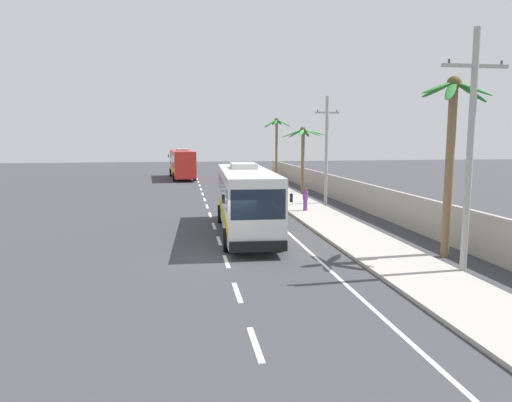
{
  "coord_description": "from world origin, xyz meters",
  "views": [
    {
      "loc": [
        -1.64,
        -19.02,
        4.98
      ],
      "look_at": [
        2.08,
        4.81,
        1.7
      ],
      "focal_mm": 32.66,
      "sensor_mm": 36.0,
      "label": 1
    }
  ],
  "objects_px": {
    "utility_pole_nearest": "(470,148)",
    "palm_second": "(303,145)",
    "motorcycle_beside_bus": "(266,199)",
    "utility_pole_mid": "(326,149)",
    "coach_bus_foreground": "(246,198)",
    "pedestrian_near_kerb": "(305,199)",
    "palm_third": "(451,138)",
    "coach_bus_far_lane": "(182,163)",
    "palm_nearest": "(277,135)"
  },
  "relations": [
    {
      "from": "utility_pole_nearest",
      "to": "motorcycle_beside_bus",
      "type": "bearing_deg",
      "value": 103.85
    },
    {
      "from": "coach_bus_far_lane",
      "to": "utility_pole_nearest",
      "type": "height_order",
      "value": "utility_pole_nearest"
    },
    {
      "from": "motorcycle_beside_bus",
      "to": "palm_nearest",
      "type": "bearing_deg",
      "value": 76.86
    },
    {
      "from": "palm_nearest",
      "to": "palm_third",
      "type": "relative_size",
      "value": 0.99
    },
    {
      "from": "coach_bus_foreground",
      "to": "palm_second",
      "type": "height_order",
      "value": "palm_second"
    },
    {
      "from": "motorcycle_beside_bus",
      "to": "palm_third",
      "type": "relative_size",
      "value": 0.26
    },
    {
      "from": "utility_pole_mid",
      "to": "palm_second",
      "type": "relative_size",
      "value": 1.34
    },
    {
      "from": "coach_bus_far_lane",
      "to": "palm_third",
      "type": "height_order",
      "value": "palm_third"
    },
    {
      "from": "pedestrian_near_kerb",
      "to": "palm_third",
      "type": "distance_m",
      "value": 13.29
    },
    {
      "from": "palm_third",
      "to": "utility_pole_mid",
      "type": "bearing_deg",
      "value": 91.18
    },
    {
      "from": "pedestrian_near_kerb",
      "to": "motorcycle_beside_bus",
      "type": "bearing_deg",
      "value": -140.07
    },
    {
      "from": "palm_nearest",
      "to": "motorcycle_beside_bus",
      "type": "bearing_deg",
      "value": -103.14
    },
    {
      "from": "coach_bus_foreground",
      "to": "utility_pole_mid",
      "type": "relative_size",
      "value": 1.4
    },
    {
      "from": "coach_bus_foreground",
      "to": "palm_nearest",
      "type": "xyz_separation_m",
      "value": [
        7.92,
        31.31,
        3.46
      ]
    },
    {
      "from": "motorcycle_beside_bus",
      "to": "utility_pole_nearest",
      "type": "relative_size",
      "value": 0.22
    },
    {
      "from": "coach_bus_foreground",
      "to": "pedestrian_near_kerb",
      "type": "xyz_separation_m",
      "value": [
        4.86,
        6.16,
        -0.95
      ]
    },
    {
      "from": "coach_bus_foreground",
      "to": "utility_pole_nearest",
      "type": "xyz_separation_m",
      "value": [
        6.94,
        -8.57,
        2.72
      ]
    },
    {
      "from": "coach_bus_foreground",
      "to": "coach_bus_far_lane",
      "type": "relative_size",
      "value": 0.99
    },
    {
      "from": "utility_pole_nearest",
      "to": "utility_pole_mid",
      "type": "distance_m",
      "value": 18.07
    },
    {
      "from": "utility_pole_nearest",
      "to": "utility_pole_mid",
      "type": "bearing_deg",
      "value": 88.85
    },
    {
      "from": "coach_bus_far_lane",
      "to": "palm_second",
      "type": "distance_m",
      "value": 20.43
    },
    {
      "from": "coach_bus_far_lane",
      "to": "palm_nearest",
      "type": "xyz_separation_m",
      "value": [
        11.27,
        -2.7,
        3.4
      ]
    },
    {
      "from": "pedestrian_near_kerb",
      "to": "utility_pole_mid",
      "type": "height_order",
      "value": "utility_pole_mid"
    },
    {
      "from": "pedestrian_near_kerb",
      "to": "palm_third",
      "type": "height_order",
      "value": "palm_third"
    },
    {
      "from": "coach_bus_foreground",
      "to": "pedestrian_near_kerb",
      "type": "distance_m",
      "value": 7.9
    },
    {
      "from": "coach_bus_far_lane",
      "to": "utility_pole_mid",
      "type": "bearing_deg",
      "value": -66.5
    },
    {
      "from": "palm_second",
      "to": "palm_nearest",
      "type": "bearing_deg",
      "value": 88.11
    },
    {
      "from": "utility_pole_nearest",
      "to": "palm_nearest",
      "type": "height_order",
      "value": "utility_pole_nearest"
    },
    {
      "from": "utility_pole_mid",
      "to": "motorcycle_beside_bus",
      "type": "bearing_deg",
      "value": -171.28
    },
    {
      "from": "palm_second",
      "to": "motorcycle_beside_bus",
      "type": "bearing_deg",
      "value": -120.68
    },
    {
      "from": "coach_bus_far_lane",
      "to": "pedestrian_near_kerb",
      "type": "bearing_deg",
      "value": -73.57
    },
    {
      "from": "utility_pole_nearest",
      "to": "palm_second",
      "type": "height_order",
      "value": "utility_pole_nearest"
    },
    {
      "from": "utility_pole_mid",
      "to": "palm_third",
      "type": "xyz_separation_m",
      "value": [
        0.32,
        -15.69,
        0.81
      ]
    },
    {
      "from": "motorcycle_beside_bus",
      "to": "palm_nearest",
      "type": "height_order",
      "value": "palm_nearest"
    },
    {
      "from": "palm_nearest",
      "to": "palm_second",
      "type": "bearing_deg",
      "value": -91.89
    },
    {
      "from": "coach_bus_far_lane",
      "to": "utility_pole_mid",
      "type": "relative_size",
      "value": 1.42
    },
    {
      "from": "pedestrian_near_kerb",
      "to": "utility_pole_nearest",
      "type": "xyz_separation_m",
      "value": [
        2.08,
        -14.73,
        3.67
      ]
    },
    {
      "from": "utility_pole_nearest",
      "to": "palm_second",
      "type": "xyz_separation_m",
      "value": [
        0.5,
        25.41,
        -0.23
      ]
    },
    {
      "from": "pedestrian_near_kerb",
      "to": "palm_third",
      "type": "relative_size",
      "value": 0.21
    },
    {
      "from": "palm_second",
      "to": "palm_third",
      "type": "bearing_deg",
      "value": -89.54
    },
    {
      "from": "coach_bus_foreground",
      "to": "coach_bus_far_lane",
      "type": "bearing_deg",
      "value": 95.63
    },
    {
      "from": "palm_third",
      "to": "coach_bus_foreground",
      "type": "bearing_deg",
      "value": 140.92
    },
    {
      "from": "coach_bus_far_lane",
      "to": "motorcycle_beside_bus",
      "type": "xyz_separation_m",
      "value": [
        6.02,
        -25.22,
        -1.29
      ]
    },
    {
      "from": "pedestrian_near_kerb",
      "to": "palm_third",
      "type": "xyz_separation_m",
      "value": [
        2.77,
        -12.35,
        4.04
      ]
    },
    {
      "from": "coach_bus_foreground",
      "to": "utility_pole_nearest",
      "type": "bearing_deg",
      "value": -50.97
    },
    {
      "from": "utility_pole_mid",
      "to": "palm_third",
      "type": "height_order",
      "value": "utility_pole_mid"
    },
    {
      "from": "motorcycle_beside_bus",
      "to": "palm_second",
      "type": "height_order",
      "value": "palm_second"
    },
    {
      "from": "motorcycle_beside_bus",
      "to": "palm_nearest",
      "type": "relative_size",
      "value": 0.27
    },
    {
      "from": "pedestrian_near_kerb",
      "to": "coach_bus_foreground",
      "type": "bearing_deg",
      "value": -38.21
    },
    {
      "from": "coach_bus_foreground",
      "to": "coach_bus_far_lane",
      "type": "distance_m",
      "value": 34.18
    }
  ]
}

